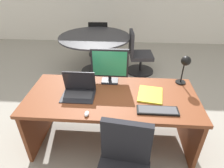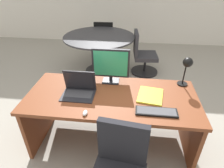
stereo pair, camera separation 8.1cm
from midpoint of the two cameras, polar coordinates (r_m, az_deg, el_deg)
ground at (r=3.77m, az=0.95°, el=0.43°), size 12.00×12.00×0.00m
desk at (r=2.27m, az=-1.02°, el=-6.80°), size 1.88×0.83×0.75m
monitor at (r=2.25m, az=-1.72°, el=5.84°), size 0.44×0.16×0.42m
laptop at (r=2.14m, az=-10.91°, el=-1.05°), size 0.35×0.27×0.25m
keyboard at (r=1.93m, az=12.22°, el=-7.71°), size 0.40×0.13×0.02m
mouse at (r=1.86m, az=-8.78°, el=-8.75°), size 0.04×0.08×0.03m
desk_lamp at (r=2.33m, az=19.98°, el=5.51°), size 0.12×0.15×0.36m
book at (r=2.14m, az=10.25°, el=-3.11°), size 0.30×0.35×0.02m
meeting_table at (r=3.94m, az=-5.70°, el=11.38°), size 1.41×1.41×0.79m
meeting_chair_near at (r=4.06m, az=7.20°, el=8.02°), size 0.56×0.56×0.88m
meeting_chair_far at (r=4.86m, az=-4.33°, el=12.16°), size 0.56×0.56×0.87m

